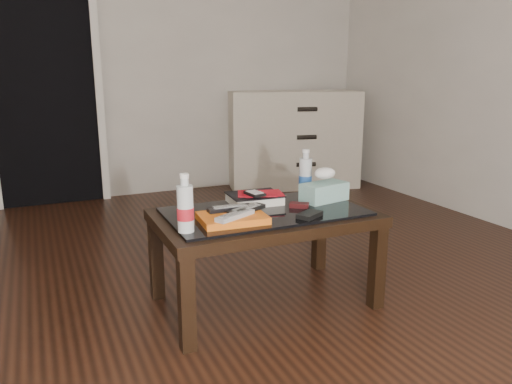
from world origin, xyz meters
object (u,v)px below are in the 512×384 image
coffee_table (265,224)px  water_bottle_right (305,172)px  tissue_box (324,192)px  dresser (293,139)px  textbook (255,198)px  water_bottle_left (185,203)px

coffee_table → water_bottle_right: 0.42m
water_bottle_right → tissue_box: 0.17m
tissue_box → dresser: bearing=54.1°
water_bottle_right → tissue_box: (0.02, -0.15, -0.07)m
coffee_table → textbook: size_ratio=4.00×
dresser → water_bottle_left: (-1.72, -2.30, 0.13)m
tissue_box → textbook: bearing=151.9°
water_bottle_left → tissue_box: size_ratio=1.03×
textbook → tissue_box: tissue_box is taller
water_bottle_left → tissue_box: water_bottle_left is taller
dresser → textbook: size_ratio=5.14×
coffee_table → tissue_box: (0.34, 0.04, 0.11)m
dresser → water_bottle_right: (-0.98, -1.96, 0.13)m
coffee_table → water_bottle_left: bearing=-160.5°
water_bottle_right → dresser: bearing=63.4°
coffee_table → dresser: 2.51m
dresser → tissue_box: 2.32m
textbook → water_bottle_left: size_ratio=1.05×
dresser → tissue_box: (-0.96, -2.11, 0.06)m
textbook → water_bottle_right: water_bottle_right is taller
coffee_table → textbook: bearing=85.6°
dresser → water_bottle_right: dresser is taller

